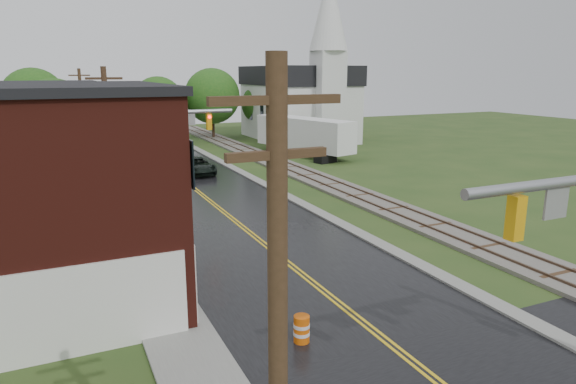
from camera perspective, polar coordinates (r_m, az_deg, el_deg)
main_road at (r=38.27m, az=-9.76°, el=-0.14°), size 10.00×90.00×0.02m
curb_right at (r=44.50m, az=-4.73°, el=1.89°), size 0.80×70.00×0.12m
sidewalk_left at (r=32.41m, az=-18.06°, el=-3.07°), size 2.40×50.00×0.12m
yellow_house at (r=32.56m, az=-27.08°, el=1.99°), size 8.00×7.00×6.40m
darkred_building at (r=41.57m, az=-25.18°, el=2.94°), size 7.00×6.00×4.40m
church at (r=66.69m, az=1.56°, el=10.76°), size 10.40×18.40×20.00m
railroad at (r=46.22m, az=0.64°, el=2.49°), size 3.20×80.00×0.30m
traffic_signal_far at (r=33.78m, az=-14.46°, el=6.43°), size 7.34×0.43×7.20m
utility_pole_a at (r=7.72m, az=-1.12°, el=-18.22°), size 1.80×0.28×9.00m
utility_pole_b at (r=28.45m, az=-19.19°, el=4.39°), size 1.80×0.28×9.00m
utility_pole_c at (r=50.27m, az=-21.81°, el=7.74°), size 1.80×0.28×9.00m
tree_left_e at (r=52.09m, az=-24.20°, el=7.79°), size 6.40×6.40×8.16m
suv_dark at (r=45.38m, az=-10.08°, el=2.87°), size 2.60×5.25×1.43m
pickup_white at (r=28.57m, az=-14.36°, el=-3.70°), size 1.76×4.26×1.23m
semi_trailer at (r=54.39m, az=1.81°, el=6.51°), size 5.96×13.00×3.98m
construction_barrel at (r=17.50m, az=1.52°, el=-14.99°), size 0.64×0.64×0.94m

